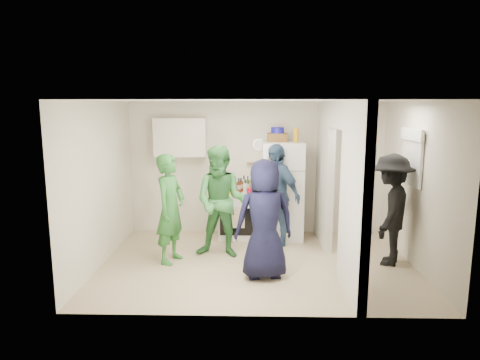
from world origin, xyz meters
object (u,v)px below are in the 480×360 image
at_px(stove, 237,215).
at_px(person_nook, 391,210).
at_px(wicker_basket, 277,137).
at_px(person_green_left, 170,209).
at_px(person_denim, 275,195).
at_px(yellow_cup_stack_top, 296,135).
at_px(person_navy, 265,219).
at_px(person_green_center, 222,202).
at_px(blue_bowl, 277,130).
at_px(fridge, 282,190).

bearing_deg(stove, person_nook, -28.70).
distance_m(wicker_basket, person_green_left, 2.40).
xyz_separation_m(wicker_basket, person_denim, (-0.05, -0.48, -0.96)).
bearing_deg(person_green_left, wicker_basket, -33.42).
bearing_deg(yellow_cup_stack_top, person_navy, -108.80).
distance_m(person_green_left, person_nook, 3.39).
bearing_deg(stove, person_green_center, -102.02).
bearing_deg(person_denim, wicker_basket, 130.59).
bearing_deg(stove, yellow_cup_stack_top, -7.11).
bearing_deg(person_nook, person_green_left, -64.38).
bearing_deg(stove, blue_bowl, 1.59).
bearing_deg(person_navy, yellow_cup_stack_top, -119.23).
height_order(stove, blue_bowl, blue_bowl).
bearing_deg(fridge, yellow_cup_stack_top, -24.44).
height_order(blue_bowl, person_green_left, blue_bowl).
height_order(stove, person_nook, person_nook).
distance_m(stove, yellow_cup_stack_top, 1.82).
xyz_separation_m(blue_bowl, person_nook, (1.67, -1.33, -1.13)).
xyz_separation_m(person_green_left, person_nook, (3.39, 0.00, 0.01)).
height_order(wicker_basket, yellow_cup_stack_top, yellow_cup_stack_top).
height_order(blue_bowl, person_navy, blue_bowl).
height_order(person_green_center, person_denim, person_green_center).
bearing_deg(yellow_cup_stack_top, person_denim, -138.16).
relative_size(wicker_basket, person_green_center, 0.19).
xyz_separation_m(person_green_left, person_green_center, (0.78, 0.26, 0.05)).
bearing_deg(yellow_cup_stack_top, stove, 172.89).
bearing_deg(yellow_cup_stack_top, person_green_left, -149.98).
xyz_separation_m(fridge, blue_bowl, (-0.10, 0.05, 1.10)).
xyz_separation_m(stove, blue_bowl, (0.72, 0.02, 1.57)).
xyz_separation_m(blue_bowl, person_green_center, (-0.95, -1.07, -1.09)).
height_order(wicker_basket, person_denim, wicker_basket).
distance_m(stove, person_navy, 2.00).
xyz_separation_m(person_navy, person_nook, (1.95, 0.59, 0.00)).
bearing_deg(blue_bowl, person_green_center, -131.58).
bearing_deg(yellow_cup_stack_top, wicker_basket, 154.89).
bearing_deg(wicker_basket, person_green_center, -131.58).
xyz_separation_m(fridge, person_green_left, (-1.82, -1.28, -0.04)).
bearing_deg(person_green_left, fridge, -36.01).
bearing_deg(fridge, blue_bowl, 153.43).
bearing_deg(person_green_center, stove, 87.26).
distance_m(person_green_left, person_navy, 1.56).
bearing_deg(fridge, person_navy, -101.56).
height_order(fridge, blue_bowl, blue_bowl).
height_order(person_green_left, person_green_center, person_green_center).
bearing_deg(person_denim, person_navy, -53.14).
distance_m(person_green_center, person_navy, 1.08).
relative_size(wicker_basket, yellow_cup_stack_top, 1.40).
relative_size(fridge, person_green_center, 0.99).
xyz_separation_m(fridge, wicker_basket, (-0.10, 0.05, 0.97)).
distance_m(person_denim, person_nook, 1.91).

